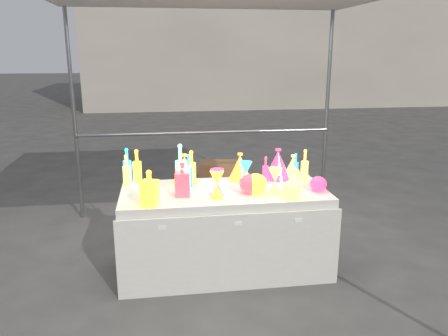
{
  "coord_description": "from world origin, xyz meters",
  "views": [
    {
      "loc": [
        -0.53,
        -3.62,
        1.93
      ],
      "look_at": [
        0.0,
        0.0,
        0.95
      ],
      "focal_mm": 35.0,
      "sensor_mm": 36.0,
      "label": 1
    }
  ],
  "objects": [
    {
      "name": "bottle_5",
      "position": [
        -0.38,
        0.05,
        0.96
      ],
      "size": [
        0.11,
        0.11,
        0.42
      ],
      "primitive_type": null,
      "rotation": [
        0.0,
        0.0,
        0.24
      ],
      "color": "#D22A80",
      "rests_on": "display_table"
    },
    {
      "name": "ground",
      "position": [
        0.0,
        0.0,
        0.0
      ],
      "size": [
        80.0,
        80.0,
        0.0
      ],
      "primitive_type": "plane",
      "color": "#5E5B57",
      "rests_on": "ground"
    },
    {
      "name": "bottle_7",
      "position": [
        -0.3,
        0.15,
        0.9
      ],
      "size": [
        0.08,
        0.08,
        0.3
      ],
      "primitive_type": null,
      "rotation": [
        0.0,
        0.0,
        0.23
      ],
      "color": "#1B9527",
      "rests_on": "display_table"
    },
    {
      "name": "lampshade_3",
      "position": [
        0.71,
        0.28,
        0.86
      ],
      "size": [
        0.23,
        0.23,
        0.23
      ],
      "primitive_type": null,
      "rotation": [
        0.0,
        0.0,
        -0.26
      ],
      "color": "#15857E",
      "rests_on": "display_table"
    },
    {
      "name": "bottle_0",
      "position": [
        -0.76,
        0.35,
        0.91
      ],
      "size": [
        0.1,
        0.1,
        0.31
      ],
      "primitive_type": null,
      "rotation": [
        0.0,
        0.0,
        0.22
      ],
      "color": "red",
      "rests_on": "display_table"
    },
    {
      "name": "background_building",
      "position": [
        4.0,
        14.0,
        3.0
      ],
      "size": [
        14.0,
        6.0,
        6.0
      ],
      "primitive_type": "cube",
      "color": "beige",
      "rests_on": "ground"
    },
    {
      "name": "bottle_11",
      "position": [
        0.78,
        0.14,
        0.91
      ],
      "size": [
        0.09,
        0.09,
        0.31
      ],
      "primitive_type": null,
      "rotation": [
        0.0,
        0.0,
        -0.42
      ],
      "color": "#15857E",
      "rests_on": "display_table"
    },
    {
      "name": "lampshade_2",
      "position": [
        0.56,
        0.28,
        0.9
      ],
      "size": [
        0.26,
        0.26,
        0.29
      ],
      "primitive_type": null,
      "rotation": [
        0.0,
        0.0,
        -0.05
      ],
      "color": "#1A3D9B",
      "rests_on": "display_table"
    },
    {
      "name": "decanter_1",
      "position": [
        -0.37,
        -0.1,
        0.9
      ],
      "size": [
        0.14,
        0.14,
        0.29
      ],
      "primitive_type": null,
      "rotation": [
        0.0,
        0.0,
        -0.1
      ],
      "color": "#D95616",
      "rests_on": "display_table"
    },
    {
      "name": "lampshade_0",
      "position": [
        -0.33,
        0.28,
        0.89
      ],
      "size": [
        0.29,
        0.29,
        0.27
      ],
      "primitive_type": null,
      "rotation": [
        0.0,
        0.0,
        -0.32
      ],
      "color": "yellow",
      "rests_on": "display_table"
    },
    {
      "name": "hourglass_5",
      "position": [
        0.21,
        0.08,
        0.86
      ],
      "size": [
        0.15,
        0.15,
        0.23
      ],
      "primitive_type": null,
      "rotation": [
        0.0,
        0.0,
        -0.38
      ],
      "color": "#1B9527",
      "rests_on": "display_table"
    },
    {
      "name": "decanter_0",
      "position": [
        -0.64,
        -0.31,
        0.9
      ],
      "size": [
        0.16,
        0.16,
        0.29
      ],
      "primitive_type": null,
      "rotation": [
        0.0,
        0.0,
        -0.32
      ],
      "color": "red",
      "rests_on": "display_table"
    },
    {
      "name": "bottle_6",
      "position": [
        -0.27,
        0.24,
        0.91
      ],
      "size": [
        0.1,
        0.1,
        0.31
      ],
      "primitive_type": null,
      "rotation": [
        0.0,
        0.0,
        0.35
      ],
      "color": "red",
      "rests_on": "display_table"
    },
    {
      "name": "hourglass_1",
      "position": [
        -0.08,
        -0.16,
        0.87
      ],
      "size": [
        0.13,
        0.13,
        0.24
      ],
      "primitive_type": null,
      "rotation": [
        0.0,
        0.0,
        0.08
      ],
      "color": "#1A3D9B",
      "rests_on": "display_table"
    },
    {
      "name": "bottle_4",
      "position": [
        -0.85,
        0.24,
        0.9
      ],
      "size": [
        0.08,
        0.08,
        0.29
      ],
      "primitive_type": null,
      "rotation": [
        0.0,
        0.0,
        0.1
      ],
      "color": "#15857E",
      "rests_on": "display_table"
    },
    {
      "name": "decanter_2",
      "position": [
        -0.36,
        -0.07,
        0.88
      ],
      "size": [
        0.11,
        0.11,
        0.26
      ],
      "primitive_type": null,
      "rotation": [
        0.0,
        0.0,
        -0.13
      ],
      "color": "#1B9527",
      "rests_on": "display_table"
    },
    {
      "name": "hourglass_2",
      "position": [
        0.41,
        -0.19,
        0.87
      ],
      "size": [
        0.15,
        0.15,
        0.23
      ],
      "primitive_type": null,
      "rotation": [
        0.0,
        0.0,
        0.41
      ],
      "color": "#15857E",
      "rests_on": "display_table"
    },
    {
      "name": "globe_0",
      "position": [
        0.25,
        -0.14,
        0.83
      ],
      "size": [
        0.2,
        0.2,
        0.16
      ],
      "primitive_type": null,
      "rotation": [
        0.0,
        0.0,
        0.03
      ],
      "color": "red",
      "rests_on": "display_table"
    },
    {
      "name": "globe_1",
      "position": [
        0.52,
        -0.3,
        0.82
      ],
      "size": [
        0.17,
        0.17,
        0.13
      ],
      "primitive_type": null,
      "rotation": [
        0.0,
        0.0,
        0.02
      ],
      "color": "#15857E",
      "rests_on": "display_table"
    },
    {
      "name": "globe_3",
      "position": [
        0.81,
        -0.16,
        0.81
      ],
      "size": [
        0.19,
        0.19,
        0.12
      ],
      "primitive_type": null,
      "rotation": [
        0.0,
        0.0,
        0.31
      ],
      "color": "#1A3D9B",
      "rests_on": "display_table"
    },
    {
      "name": "cardboard_box_flat",
      "position": [
        -0.13,
        1.9,
        0.03
      ],
      "size": [
        0.86,
        0.69,
        0.07
      ],
      "primitive_type": "cube",
      "rotation": [
        0.0,
        0.0,
        0.2
      ],
      "color": "#A06E48",
      "rests_on": "ground"
    },
    {
      "name": "bottle_10",
      "position": [
        0.41,
        0.16,
        0.88
      ],
      "size": [
        0.06,
        0.06,
        0.25
      ],
      "primitive_type": null,
      "rotation": [
        0.0,
        0.0,
        -0.08
      ],
      "color": "#1A3D9B",
      "rests_on": "display_table"
    },
    {
      "name": "bottle_8",
      "position": [
        0.73,
        0.26,
        0.87
      ],
      "size": [
        0.07,
        0.07,
        0.25
      ],
      "primitive_type": null,
      "rotation": [
        0.0,
        0.0,
        -0.39
      ],
      "color": "#1B9527",
      "rests_on": "display_table"
    },
    {
      "name": "hourglass_3",
      "position": [
        -0.35,
        -0.07,
        0.87
      ],
      "size": [
        0.15,
        0.15,
        0.24
      ],
      "primitive_type": null,
      "rotation": [
        0.0,
        0.0,
        -0.3
      ],
      "color": "#D22A80",
      "rests_on": "display_table"
    },
    {
      "name": "cardboard_box_closed",
      "position": [
        0.27,
        2.42,
        0.19
      ],
      "size": [
        0.6,
        0.49,
        0.39
      ],
      "primitive_type": "cube",
      "rotation": [
        0.0,
        0.0,
        -0.21
      ],
      "color": "#A06E48",
      "rests_on": "ground"
    },
    {
      "name": "globe_2",
      "position": [
        0.21,
        -0.13,
        0.83
      ],
      "size": [
        0.19,
        0.19,
        0.15
      ],
      "primitive_type": null,
      "rotation": [
        0.0,
        0.0,
        0.01
      ],
      "color": "#D95616",
      "rests_on": "display_table"
    },
    {
      "name": "bottle_1",
      "position": [
        -0.85,
        0.35,
        0.91
      ],
      "size": [
        0.1,
        0.1,
        0.33
      ],
      "primitive_type": null,
      "rotation": [
        0.0,
        0.0,
        0.27
      ],
      "color": "#1B9527",
      "rests_on": "display_table"
    },
    {
      "name": "hourglass_4",
      "position": [
        -0.09,
        -0.21,
        0.87
      ],
      "size": [
        0.14,
        0.14,
        0.23
      ],
      "primitive_type": null,
      "rotation": [
        0.0,
        0.0,
        -0.3
      ],
      "color": "red",
      "rests_on": "display_table"
    },
    {
      "name": "display_table",
      "position": [
        0.0,
        -0.01,
        0.37
      ],
      "size": [
        1.84,
        0.83,
        0.75
      ],
      "color": "silver",
      "rests_on": "ground"
    },
    {
      "name": "lampshade_1",
      "position": [
        0.19,
        0.28,
        0.88
      ],
      "size": [
        0.22,
        0.22,
        0.26
      ],
      "primitive_type": null,
      "rotation": [
        0.0,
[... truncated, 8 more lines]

